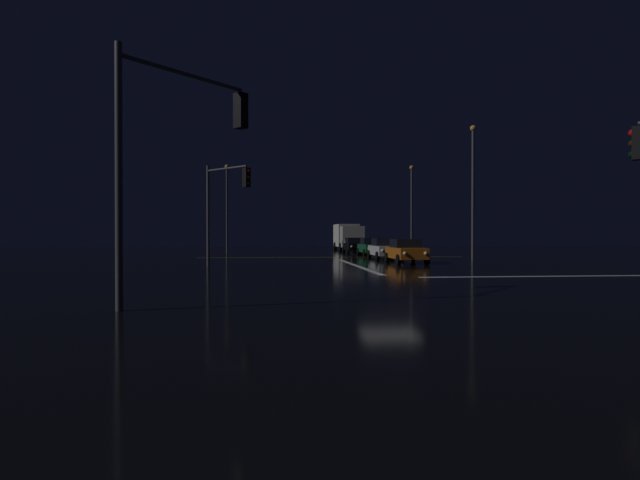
{
  "coord_description": "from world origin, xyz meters",
  "views": [
    {
      "loc": [
        -5.11,
        -21.42,
        1.85
      ],
      "look_at": [
        -1.85,
        11.96,
        1.5
      ],
      "focal_mm": 28.44,
      "sensor_mm": 36.0,
      "label": 1
    }
  ],
  "objects_px": {
    "traffic_signal_nw": "(224,196)",
    "streetlamp_left_far": "(227,202)",
    "sedan_white": "(385,249)",
    "streetlamp_right_far": "(412,202)",
    "sedan_black": "(355,245)",
    "box_truck": "(348,236)",
    "sedan_orange": "(406,251)",
    "streetlamp_right_near": "(473,183)",
    "traffic_signal_sw": "(176,137)",
    "sedan_green": "(371,247)"
  },
  "relations": [
    {
      "from": "box_truck",
      "to": "traffic_signal_sw",
      "type": "height_order",
      "value": "traffic_signal_sw"
    },
    {
      "from": "sedan_orange",
      "to": "traffic_signal_sw",
      "type": "relative_size",
      "value": 0.67
    },
    {
      "from": "box_truck",
      "to": "sedan_white",
      "type": "bearing_deg",
      "value": -90.7
    },
    {
      "from": "sedan_green",
      "to": "streetlamp_left_far",
      "type": "height_order",
      "value": "streetlamp_left_far"
    },
    {
      "from": "sedan_white",
      "to": "sedan_green",
      "type": "bearing_deg",
      "value": 88.03
    },
    {
      "from": "box_truck",
      "to": "streetlamp_right_far",
      "type": "height_order",
      "value": "streetlamp_right_far"
    },
    {
      "from": "sedan_white",
      "to": "streetlamp_right_near",
      "type": "relative_size",
      "value": 0.44
    },
    {
      "from": "streetlamp_right_near",
      "to": "sedan_black",
      "type": "bearing_deg",
      "value": 112.44
    },
    {
      "from": "sedan_orange",
      "to": "traffic_signal_nw",
      "type": "height_order",
      "value": "traffic_signal_nw"
    },
    {
      "from": "sedan_black",
      "to": "sedan_orange",
      "type": "bearing_deg",
      "value": -88.91
    },
    {
      "from": "sedan_black",
      "to": "traffic_signal_nw",
      "type": "relative_size",
      "value": 0.73
    },
    {
      "from": "box_truck",
      "to": "streetlamp_left_far",
      "type": "bearing_deg",
      "value": -153.58
    },
    {
      "from": "box_truck",
      "to": "streetlamp_right_far",
      "type": "bearing_deg",
      "value": -49.04
    },
    {
      "from": "sedan_black",
      "to": "sedan_white",
      "type": "bearing_deg",
      "value": -89.04
    },
    {
      "from": "traffic_signal_nw",
      "to": "streetlamp_left_far",
      "type": "distance_m",
      "value": 22.33
    },
    {
      "from": "sedan_white",
      "to": "sedan_black",
      "type": "xyz_separation_m",
      "value": [
        -0.21,
        12.6,
        0.0
      ]
    },
    {
      "from": "streetlamp_right_near",
      "to": "streetlamp_left_far",
      "type": "relative_size",
      "value": 1.1
    },
    {
      "from": "box_truck",
      "to": "traffic_signal_sw",
      "type": "xyz_separation_m",
      "value": [
        -11.36,
        -44.13,
        2.76
      ]
    },
    {
      "from": "sedan_orange",
      "to": "streetlamp_right_near",
      "type": "distance_m",
      "value": 8.18
    },
    {
      "from": "traffic_signal_nw",
      "to": "traffic_signal_sw",
      "type": "xyz_separation_m",
      "value": [
        0.12,
        -15.33,
        0.43
      ]
    },
    {
      "from": "traffic_signal_sw",
      "to": "sedan_white",
      "type": "bearing_deg",
      "value": 65.04
    },
    {
      "from": "traffic_signal_sw",
      "to": "streetlamp_right_far",
      "type": "height_order",
      "value": "streetlamp_right_far"
    },
    {
      "from": "box_truck",
      "to": "streetlamp_right_far",
      "type": "distance_m",
      "value": 9.38
    },
    {
      "from": "sedan_green",
      "to": "traffic_signal_nw",
      "type": "height_order",
      "value": "traffic_signal_nw"
    },
    {
      "from": "sedan_green",
      "to": "traffic_signal_sw",
      "type": "bearing_deg",
      "value": -110.64
    },
    {
      "from": "sedan_black",
      "to": "traffic_signal_nw",
      "type": "height_order",
      "value": "traffic_signal_nw"
    },
    {
      "from": "sedan_orange",
      "to": "traffic_signal_sw",
      "type": "height_order",
      "value": "traffic_signal_sw"
    },
    {
      "from": "traffic_signal_nw",
      "to": "traffic_signal_sw",
      "type": "relative_size",
      "value": 0.91
    },
    {
      "from": "box_truck",
      "to": "streetlamp_right_near",
      "type": "bearing_deg",
      "value": -75.82
    },
    {
      "from": "sedan_white",
      "to": "traffic_signal_sw",
      "type": "distance_m",
      "value": 26.59
    },
    {
      "from": "sedan_white",
      "to": "streetlamp_right_near",
      "type": "xyz_separation_m",
      "value": [
        5.95,
        -2.32,
        4.78
      ]
    },
    {
      "from": "sedan_orange",
      "to": "sedan_black",
      "type": "relative_size",
      "value": 1.0
    },
    {
      "from": "sedan_orange",
      "to": "sedan_green",
      "type": "height_order",
      "value": "same"
    },
    {
      "from": "traffic_signal_sw",
      "to": "streetlamp_right_near",
      "type": "height_order",
      "value": "streetlamp_right_near"
    },
    {
      "from": "sedan_white",
      "to": "streetlamp_right_far",
      "type": "distance_m",
      "value": 15.56
    },
    {
      "from": "traffic_signal_nw",
      "to": "traffic_signal_sw",
      "type": "height_order",
      "value": "traffic_signal_sw"
    },
    {
      "from": "sedan_white",
      "to": "streetlamp_right_near",
      "type": "distance_m",
      "value": 7.98
    },
    {
      "from": "box_truck",
      "to": "sedan_orange",
      "type": "bearing_deg",
      "value": -90.26
    },
    {
      "from": "sedan_black",
      "to": "streetlamp_left_far",
      "type": "distance_m",
      "value": 13.52
    },
    {
      "from": "streetlamp_right_far",
      "to": "sedan_black",
      "type": "bearing_deg",
      "value": -170.02
    },
    {
      "from": "streetlamp_right_near",
      "to": "streetlamp_left_far",
      "type": "xyz_separation_m",
      "value": [
        -18.92,
        16.0,
        -0.45
      ]
    },
    {
      "from": "sedan_white",
      "to": "streetlamp_left_far",
      "type": "distance_m",
      "value": 19.34
    },
    {
      "from": "sedan_orange",
      "to": "streetlamp_right_far",
      "type": "distance_m",
      "value": 20.55
    },
    {
      "from": "traffic_signal_sw",
      "to": "streetlamp_left_far",
      "type": "distance_m",
      "value": 37.61
    },
    {
      "from": "traffic_signal_nw",
      "to": "streetlamp_right_far",
      "type": "relative_size",
      "value": 0.65
    },
    {
      "from": "streetlamp_right_near",
      "to": "box_truck",
      "type": "bearing_deg",
      "value": 104.18
    },
    {
      "from": "sedan_black",
      "to": "streetlamp_right_far",
      "type": "relative_size",
      "value": 0.48
    },
    {
      "from": "streetlamp_left_far",
      "to": "sedan_orange",
      "type": "bearing_deg",
      "value": -55.69
    },
    {
      "from": "box_truck",
      "to": "traffic_signal_sw",
      "type": "relative_size",
      "value": 1.27
    },
    {
      "from": "sedan_white",
      "to": "traffic_signal_nw",
      "type": "height_order",
      "value": "traffic_signal_nw"
    }
  ]
}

